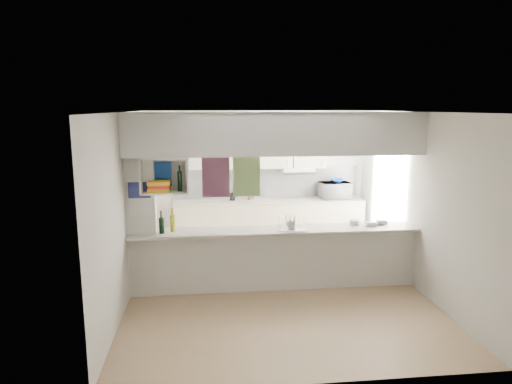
{
  "coord_description": "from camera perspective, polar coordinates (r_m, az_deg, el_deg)",
  "views": [
    {
      "loc": [
        -0.99,
        -6.35,
        2.66
      ],
      "look_at": [
        -0.23,
        0.5,
        1.38
      ],
      "focal_mm": 32.0,
      "sensor_mm": 36.0,
      "label": 1
    }
  ],
  "objects": [
    {
      "name": "plastic_tubs",
      "position": [
        7.07,
        13.67,
        -3.76
      ],
      "size": [
        0.57,
        0.23,
        0.07
      ],
      "color": "silver",
      "rests_on": "breakfast_bar"
    },
    {
      "name": "cubby_shelf",
      "position": [
        6.39,
        -11.45,
        1.76
      ],
      "size": [
        0.65,
        0.35,
        0.5
      ],
      "color": "white",
      "rests_on": "bulkhead"
    },
    {
      "name": "wall_left",
      "position": [
        6.59,
        -15.89,
        -1.8
      ],
      "size": [
        0.0,
        4.8,
        4.8
      ],
      "primitive_type": "plane",
      "rotation": [
        1.57,
        0.0,
        1.57
      ],
      "color": "silver",
      "rests_on": "floor"
    },
    {
      "name": "floor",
      "position": [
        6.96,
        2.39,
        -11.97
      ],
      "size": [
        4.8,
        4.8,
        0.0
      ],
      "primitive_type": "plane",
      "color": "tan",
      "rests_on": "ground"
    },
    {
      "name": "dish_rack",
      "position": [
        6.65,
        4.62,
        -3.89
      ],
      "size": [
        0.46,
        0.38,
        0.22
      ],
      "rotation": [
        0.0,
        0.0,
        -0.16
      ],
      "color": "silver",
      "rests_on": "breakfast_bar"
    },
    {
      "name": "knife_block",
      "position": [
        8.73,
        -0.69,
        -0.31
      ],
      "size": [
        0.12,
        0.11,
        0.2
      ],
      "primitive_type": "cube",
      "rotation": [
        0.0,
        0.0,
        -0.33
      ],
      "color": "#50311B",
      "rests_on": "bench_top"
    },
    {
      "name": "wall_back",
      "position": [
        8.91,
        0.13,
        1.75
      ],
      "size": [
        4.2,
        0.0,
        4.2
      ],
      "primitive_type": "plane",
      "rotation": [
        1.57,
        0.0,
        0.0
      ],
      "color": "silver",
      "rests_on": "floor"
    },
    {
      "name": "servery_partition",
      "position": [
        6.48,
        0.99,
        1.64
      ],
      "size": [
        4.2,
        0.5,
        2.6
      ],
      "color": "silver",
      "rests_on": "floor"
    },
    {
      "name": "kitchen_run",
      "position": [
        8.76,
        1.36,
        -1.57
      ],
      "size": [
        3.6,
        0.63,
        2.24
      ],
      "color": "beige",
      "rests_on": "floor"
    },
    {
      "name": "wine_bottles",
      "position": [
        6.56,
        -11.03,
        -3.91
      ],
      "size": [
        0.22,
        0.15,
        0.34
      ],
      "color": "black",
      "rests_on": "breakfast_bar"
    },
    {
      "name": "wall_right",
      "position": [
        7.19,
        19.26,
        -0.98
      ],
      "size": [
        0.0,
        4.8,
        4.8
      ],
      "primitive_type": "plane",
      "rotation": [
        1.57,
        0.0,
        -1.57
      ],
      "color": "silver",
      "rests_on": "floor"
    },
    {
      "name": "ceiling",
      "position": [
        6.43,
        2.57,
        9.97
      ],
      "size": [
        4.8,
        4.8,
        0.0
      ],
      "primitive_type": "plane",
      "color": "white",
      "rests_on": "wall_back"
    },
    {
      "name": "utensil_jar",
      "position": [
        8.68,
        -2.98,
        -0.58
      ],
      "size": [
        0.1,
        0.1,
        0.14
      ],
      "primitive_type": "cylinder",
      "color": "black",
      "rests_on": "bench_top"
    },
    {
      "name": "microwave",
      "position": [
        8.96,
        9.85,
        0.2
      ],
      "size": [
        0.6,
        0.43,
        0.32
      ],
      "primitive_type": "imported",
      "rotation": [
        0.0,
        0.0,
        3.22
      ],
      "color": "white",
      "rests_on": "bench_top"
    },
    {
      "name": "cup",
      "position": [
        6.62,
        4.42,
        -4.15
      ],
      "size": [
        0.16,
        0.16,
        0.1
      ],
      "primitive_type": "imported",
      "rotation": [
        0.0,
        0.0,
        0.22
      ],
      "color": "white",
      "rests_on": "dish_rack"
    },
    {
      "name": "bowl",
      "position": [
        8.95,
        10.08,
        1.41
      ],
      "size": [
        0.26,
        0.26,
        0.06
      ],
      "primitive_type": "imported",
      "color": "navy",
      "rests_on": "microwave"
    }
  ]
}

